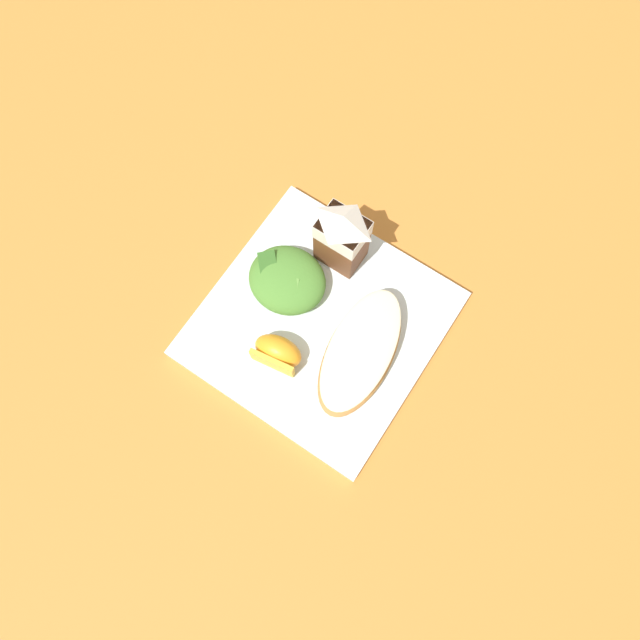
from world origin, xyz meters
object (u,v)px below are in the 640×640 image
object	(u,v)px
cheesy_pizza_bread	(360,352)
milk_carton	(342,236)
orange_wedge_front	(278,352)
green_salad_pile	(287,280)
white_plate	(320,324)

from	to	relation	value
cheesy_pizza_bread	milk_carton	xyz separation A→B (m)	(-0.09, 0.10, 0.04)
milk_carton	orange_wedge_front	size ratio (longest dim) A/B	1.70
milk_carton	orange_wedge_front	world-z (taller)	milk_carton
cheesy_pizza_bread	milk_carton	world-z (taller)	milk_carton
green_salad_pile	white_plate	bearing A→B (deg)	-16.43
white_plate	cheesy_pizza_bread	world-z (taller)	cheesy_pizza_bread
milk_carton	white_plate	bearing A→B (deg)	-72.71
cheesy_pizza_bread	orange_wedge_front	xyz separation A→B (m)	(-0.08, -0.06, 0.00)
cheesy_pizza_bread	orange_wedge_front	size ratio (longest dim) A/B	2.77
cheesy_pizza_bread	green_salad_pile	size ratio (longest dim) A/B	1.79
white_plate	orange_wedge_front	bearing A→B (deg)	-105.72
milk_carton	orange_wedge_front	xyz separation A→B (m)	(0.01, -0.16, -0.04)
white_plate	green_salad_pile	bearing A→B (deg)	163.57
white_plate	orange_wedge_front	xyz separation A→B (m)	(-0.02, -0.07, 0.03)
green_salad_pile	milk_carton	xyz separation A→B (m)	(0.03, 0.07, 0.04)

